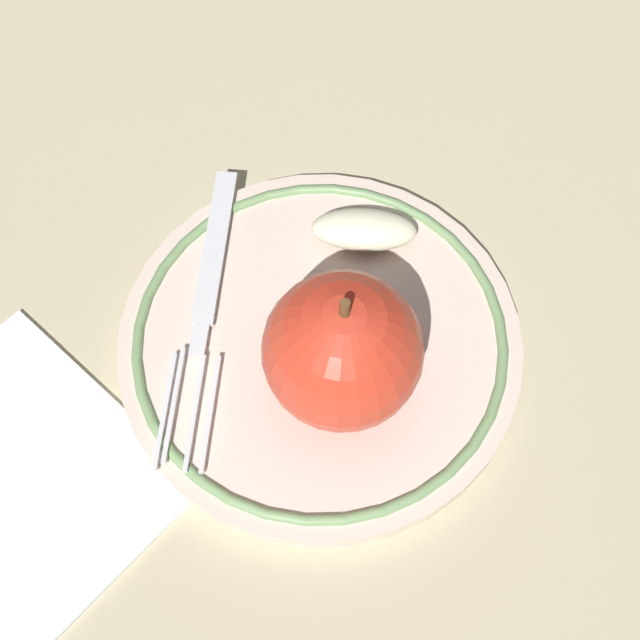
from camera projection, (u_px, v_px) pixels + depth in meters
name	position (u px, v px, depth m)	size (l,w,h in m)	color
ground_plane	(278.00, 341.00, 0.49)	(2.00, 2.00, 0.00)	#BAAF8A
plate	(320.00, 343.00, 0.48)	(0.22, 0.22, 0.02)	beige
apple_red_whole	(343.00, 351.00, 0.43)	(0.08, 0.08, 0.09)	red
apple_slice_front	(364.00, 230.00, 0.49)	(0.06, 0.03, 0.02)	beige
fork	(206.00, 301.00, 0.48)	(0.14, 0.14, 0.00)	silver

